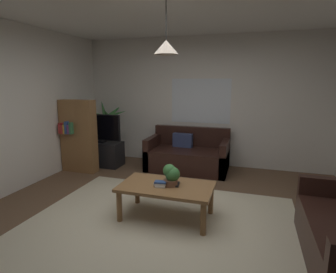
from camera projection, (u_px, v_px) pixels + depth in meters
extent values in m
cube|color=brown|center=(161.00, 224.00, 3.43)|extent=(5.09, 5.32, 0.02)
cube|color=beige|center=(155.00, 231.00, 3.24)|extent=(3.31, 2.93, 0.01)
cube|color=silver|center=(203.00, 102.00, 5.68)|extent=(5.21, 0.06, 2.65)
cube|color=white|center=(200.00, 101.00, 5.66)|extent=(1.23, 0.01, 0.91)
cube|color=black|center=(187.00, 160.00, 5.44)|extent=(1.58, 0.85, 0.42)
cube|color=black|center=(192.00, 136.00, 5.70)|extent=(1.58, 0.12, 0.40)
cube|color=black|center=(153.00, 152.00, 5.63)|extent=(0.12, 0.85, 0.64)
cube|color=black|center=(225.00, 157.00, 5.20)|extent=(0.12, 0.85, 0.64)
cube|color=navy|center=(183.00, 140.00, 5.58)|extent=(0.41, 0.15, 0.28)
cube|color=black|center=(336.00, 205.00, 3.21)|extent=(0.85, 0.12, 0.64)
cube|color=olive|center=(166.00, 187.00, 3.50)|extent=(1.19, 0.67, 0.04)
cylinder|color=olive|center=(119.00, 206.00, 3.44)|extent=(0.07, 0.07, 0.40)
cylinder|color=olive|center=(203.00, 219.00, 3.12)|extent=(0.07, 0.07, 0.40)
cylinder|color=olive|center=(137.00, 190.00, 3.96)|extent=(0.07, 0.07, 0.40)
cylinder|color=olive|center=(211.00, 199.00, 3.64)|extent=(0.07, 0.07, 0.40)
cube|color=beige|center=(160.00, 186.00, 3.44)|extent=(0.15, 0.13, 0.02)
cube|color=beige|center=(160.00, 184.00, 3.44)|extent=(0.16, 0.10, 0.03)
cube|color=#2D4C8C|center=(161.00, 182.00, 3.43)|extent=(0.16, 0.11, 0.02)
cube|color=black|center=(177.00, 184.00, 3.49)|extent=(0.07, 0.17, 0.02)
cylinder|color=brown|center=(171.00, 182.00, 3.48)|extent=(0.18, 0.18, 0.08)
sphere|color=#3D7F3D|center=(172.00, 174.00, 3.47)|extent=(0.19, 0.19, 0.19)
sphere|color=#3D7F3D|center=(169.00, 171.00, 3.48)|extent=(0.17, 0.17, 0.17)
cube|color=black|center=(101.00, 153.00, 5.76)|extent=(0.90, 0.44, 0.50)
cube|color=black|center=(99.00, 127.00, 5.63)|extent=(0.95, 0.05, 0.53)
cube|color=black|center=(98.00, 127.00, 5.60)|extent=(0.91, 0.00, 0.49)
cube|color=black|center=(100.00, 141.00, 5.69)|extent=(0.24, 0.16, 0.04)
cylinder|color=beige|center=(108.00, 152.00, 6.23)|extent=(0.32, 0.32, 0.30)
cylinder|color=brown|center=(107.00, 132.00, 6.13)|extent=(0.05, 0.05, 0.67)
cone|color=#3D7F3D|center=(116.00, 114.00, 6.02)|extent=(0.49, 0.20, 0.24)
cone|color=#3D7F3D|center=(115.00, 111.00, 6.20)|extent=(0.28, 0.50, 0.38)
cone|color=#3D7F3D|center=(103.00, 109.00, 6.21)|extent=(0.38, 0.38, 0.44)
cone|color=#3D7F3D|center=(97.00, 114.00, 5.97)|extent=(0.34, 0.39, 0.29)
cone|color=#3D7F3D|center=(106.00, 113.00, 5.82)|extent=(0.28, 0.49, 0.36)
cube|color=olive|center=(79.00, 136.00, 5.28)|extent=(0.70, 0.22, 1.40)
cube|color=#B22D2D|center=(62.00, 128.00, 5.22)|extent=(0.04, 0.16, 0.20)
cube|color=#B22D2D|center=(64.00, 129.00, 5.21)|extent=(0.05, 0.16, 0.16)
cube|color=gold|center=(66.00, 129.00, 5.19)|extent=(0.03, 0.16, 0.17)
cube|color=#2D4C8C|center=(68.00, 127.00, 5.18)|extent=(0.05, 0.16, 0.23)
cube|color=#72387F|center=(70.00, 129.00, 5.17)|extent=(0.04, 0.16, 0.17)
cube|color=#387247|center=(72.00, 128.00, 5.15)|extent=(0.04, 0.16, 0.22)
cylinder|color=black|center=(166.00, 20.00, 3.10)|extent=(0.01, 0.01, 0.44)
cone|color=beige|center=(166.00, 47.00, 3.16)|extent=(0.29, 0.29, 0.16)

